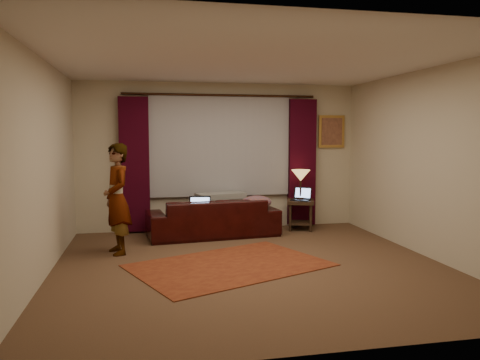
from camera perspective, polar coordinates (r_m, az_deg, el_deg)
name	(u,v)px	position (r m, az deg, el deg)	size (l,w,h in m)	color
floor	(251,266)	(6.17, 1.33, -10.43)	(5.00, 5.00, 0.01)	brown
ceiling	(251,61)	(6.00, 1.39, 14.25)	(5.00, 5.00, 0.02)	silver
wall_back	(220,157)	(8.39, -2.44, 2.87)	(5.00, 0.02, 2.60)	beige
wall_front	(325,187)	(3.56, 10.34, -0.90)	(5.00, 0.02, 2.60)	beige
wall_left	(42,169)	(5.91, -23.00, 1.30)	(0.02, 5.00, 2.60)	beige
wall_right	(428,163)	(6.94, 21.94, 1.91)	(0.02, 5.00, 2.60)	beige
sheer_curtain	(221,145)	(8.33, -2.38, 4.23)	(2.50, 0.05, 1.80)	#9C9BA3
drape_left	(134,165)	(8.19, -12.74, 1.83)	(0.50, 0.14, 2.30)	black
drape_right	(302,163)	(8.66, 7.54, 2.12)	(0.50, 0.14, 2.30)	black
curtain_rod	(221,95)	(8.30, -2.35, 10.30)	(0.04, 0.04, 3.40)	black
picture_frame	(331,131)	(8.93, 11.08, 5.82)	(0.50, 0.04, 0.60)	#C49343
sofa	(213,210)	(7.83, -3.31, -3.70)	(2.16, 0.93, 0.87)	black
throw_blanket	(221,182)	(8.05, -2.36, -0.25)	(0.84, 0.34, 0.10)	gray
clothing_pile	(256,203)	(7.92, 2.02, -2.77)	(0.52, 0.40, 0.22)	#774D58
laptop_sofa	(200,205)	(7.54, -4.93, -3.10)	(0.35, 0.38, 0.25)	black
area_rug	(230,265)	(6.16, -1.24, -10.35)	(2.40, 1.60, 0.01)	maroon
end_table	(300,215)	(8.42, 7.37, -4.23)	(0.46, 0.46, 0.54)	black
tiffany_lamp	(301,185)	(8.39, 7.40, -0.58)	(0.33, 0.33, 0.53)	olive
laptop_table	(301,194)	(8.30, 7.40, -1.71)	(0.31, 0.34, 0.23)	black
person	(117,199)	(6.84, -14.76, -2.24)	(0.46, 0.46, 1.57)	gray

